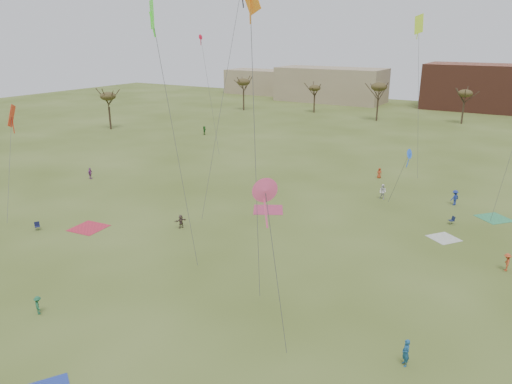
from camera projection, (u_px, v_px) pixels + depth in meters
The scene contains 21 objects.
ground at pixel (175, 303), 36.64m from camera, with size 260.00×260.00×0.00m, color #405019.
flyer_near_center at pixel (38, 305), 34.97m from camera, with size 0.91×0.52×1.40m, color #20613E.
flyer_near_right at pixel (406, 353), 29.43m from camera, with size 0.66×0.43×1.80m, color #1C5080.
spectator_fore_c at pixel (181, 221), 50.63m from camera, with size 1.34×0.43×1.45m, color brown.
flyer_mid_b at pixel (507, 262), 41.37m from camera, with size 1.03×0.59×1.60m, color #B54722.
spectator_mid_d at pixel (90, 173), 67.94m from camera, with size 0.94×0.39×1.60m, color #923E96.
spectator_mid_e at pixel (383, 192), 59.45m from camera, with size 0.92×0.72×1.89m, color white.
flyer_far_a at pixel (204, 130), 98.15m from camera, with size 1.61×0.51×1.74m, color #226622.
flyer_far_b at pixel (379, 173), 68.30m from camera, with size 0.72×0.47×1.48m, color #B33E1E.
flyer_far_c at pixel (455, 198), 57.43m from camera, with size 1.19×0.69×1.85m, color navy.
blanket_red at pixel (89, 228), 50.78m from camera, with size 3.24×3.24×0.03m, color #C6273F.
blanket_cream at pixel (444, 238), 48.20m from camera, with size 2.55×2.55×0.03m, color silver.
blanket_plum at pixel (268, 210), 56.08m from camera, with size 3.38×3.38×0.03m, color #B5375D.
blanket_olive at pixel (494, 218), 53.46m from camera, with size 3.06×3.06×0.03m, color #36955E.
camp_chair_left at pixel (38, 228), 50.16m from camera, with size 0.73×0.71×0.87m.
camp_chair_right at pixel (451, 222), 51.75m from camera, with size 0.74×0.74×0.87m.
kites_aloft at pixel (266, 34), 44.68m from camera, with size 59.52×43.99×23.98m.
tree_line at pixel (409, 97), 100.42m from camera, with size 117.44×49.32×8.91m.
building_tan at pixel (331, 85), 146.01m from camera, with size 32.00×14.00×10.00m, color #937F60.
building_brick at pixel (476, 87), 130.31m from camera, with size 26.00×16.00×12.00m, color brown.
building_tan_west at pixel (257, 82), 166.64m from camera, with size 20.00×12.00×8.00m, color #937F60.
Camera 1 is at (21.77, -24.51, 19.39)m, focal length 33.81 mm.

